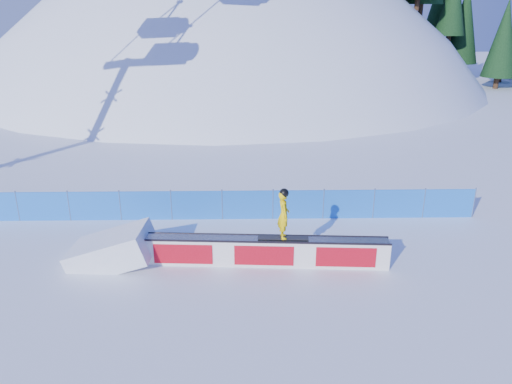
{
  "coord_description": "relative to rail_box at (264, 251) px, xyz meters",
  "views": [
    {
      "loc": [
        1.97,
        -13.72,
        7.97
      ],
      "look_at": [
        2.29,
        2.37,
        1.94
      ],
      "focal_mm": 35.0,
      "sensor_mm": 36.0,
      "label": 1
    }
  ],
  "objects": [
    {
      "name": "snow_ramp",
      "position": [
        -5.02,
        0.31,
        -0.48
      ],
      "size": [
        2.89,
        1.91,
        1.74
      ],
      "primitive_type": null,
      "rotation": [
        0.0,
        -0.31,
        -0.06
      ],
      "color": "white",
      "rests_on": "ground"
    },
    {
      "name": "ground",
      "position": [
        -2.52,
        -0.77,
        -0.48
      ],
      "size": [
        160.0,
        160.0,
        0.0
      ],
      "primitive_type": "plane",
      "color": "white",
      "rests_on": "ground"
    },
    {
      "name": "safety_fence",
      "position": [
        -2.52,
        3.73,
        0.13
      ],
      "size": [
        22.05,
        0.05,
        1.3
      ],
      "color": "blue",
      "rests_on": "ground"
    },
    {
      "name": "snowboarder",
      "position": [
        0.61,
        -0.04,
        1.32
      ],
      "size": [
        1.64,
        0.6,
        1.7
      ],
      "rotation": [
        0.0,
        0.0,
        1.66
      ],
      "color": "black",
      "rests_on": "rail_box"
    },
    {
      "name": "rail_box",
      "position": [
        0.0,
        0.0,
        0.0
      ],
      "size": [
        8.06,
        1.06,
        0.97
      ],
      "rotation": [
        0.0,
        0.0,
        -0.06
      ],
      "color": "white",
      "rests_on": "ground"
    },
    {
      "name": "snow_hill",
      "position": [
        -2.52,
        41.23,
        -18.48
      ],
      "size": [
        64.0,
        64.0,
        64.0
      ],
      "color": "white",
      "rests_on": "ground"
    }
  ]
}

